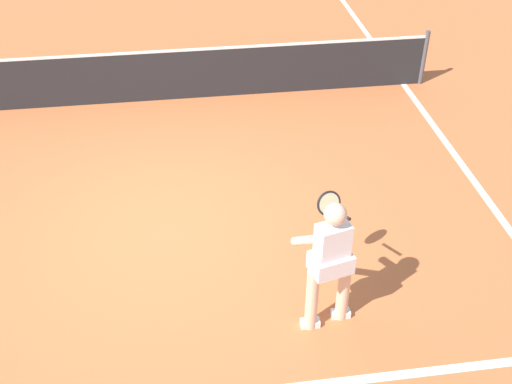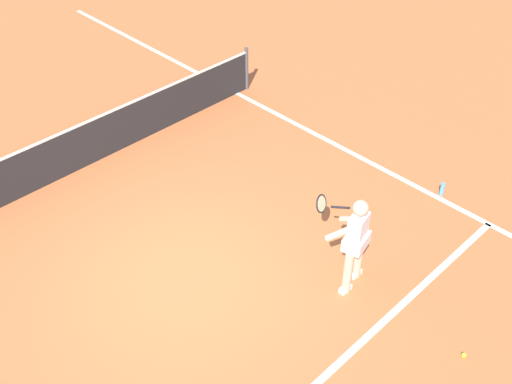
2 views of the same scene
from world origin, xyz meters
name	(u,v)px [view 2 (image 2 of 2)]	position (x,y,z in m)	size (l,w,h in m)	color
ground_plane	(184,276)	(0.00, 0.00, 0.00)	(28.02, 28.02, 0.00)	#C66638
service_line_marking	(316,384)	(0.00, -2.60, 0.00)	(8.58, 0.10, 0.01)	white
sideline_right_marking	(362,158)	(4.29, 0.00, 0.00)	(0.10, 19.55, 0.01)	white
court_net	(58,157)	(0.00, 3.41, 0.45)	(9.26, 0.08, 0.97)	#4C4C51
tennis_player	(355,239)	(1.66, -1.79, 0.85)	(0.68, 1.06, 1.55)	beige
tennis_ball_near	(464,355)	(1.69, -3.68, 0.03)	(0.07, 0.07, 0.07)	#D1E533
water_bottle	(442,189)	(4.41, -1.62, 0.12)	(0.07, 0.07, 0.24)	#4C9EE5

